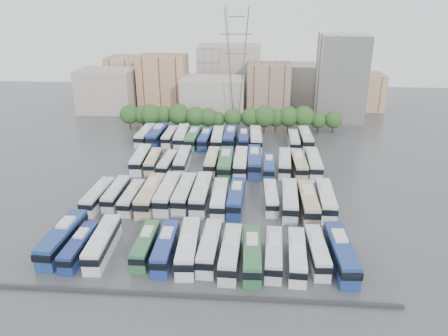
# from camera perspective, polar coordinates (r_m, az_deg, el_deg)

# --- Properties ---
(ground) EXTENTS (220.00, 220.00, 0.00)m
(ground) POSITION_cam_1_polar(r_m,az_deg,el_deg) (88.95, -1.40, -3.18)
(ground) COLOR #424447
(ground) RESTS_ON ground
(parapet) EXTENTS (56.00, 0.50, 0.50)m
(parapet) POSITION_cam_1_polar(r_m,az_deg,el_deg) (60.87, -4.63, -16.33)
(parapet) COLOR #2D2D30
(parapet) RESTS_ON ground
(tree_line) EXTENTS (64.53, 7.61, 8.03)m
(tree_line) POSITION_cam_1_polar(r_m,az_deg,el_deg) (126.93, 0.06, 6.76)
(tree_line) COLOR black
(tree_line) RESTS_ON ground
(city_buildings) EXTENTS (102.00, 35.00, 20.00)m
(city_buildings) POSITION_cam_1_polar(r_m,az_deg,el_deg) (155.60, -1.53, 10.96)
(city_buildings) COLOR #9E998E
(city_buildings) RESTS_ON ground
(apartment_tower) EXTENTS (14.00, 14.00, 26.00)m
(apartment_tower) POSITION_cam_1_polar(r_m,az_deg,el_deg) (142.55, 15.01, 11.30)
(apartment_tower) COLOR silver
(apartment_tower) RESTS_ON ground
(electricity_pylon) EXTENTS (9.00, 6.91, 33.83)m
(electricity_pylon) POSITION_cam_1_polar(r_m,az_deg,el_deg) (131.56, 1.65, 13.67)
(electricity_pylon) COLOR slate
(electricity_pylon) RESTS_ON ground
(bus_r0_s0) EXTENTS (3.44, 13.45, 4.19)m
(bus_r0_s0) POSITION_cam_1_polar(r_m,az_deg,el_deg) (73.83, -20.30, -8.56)
(bus_r0_s0) COLOR navy
(bus_r0_s0) RESTS_ON ground
(bus_r0_s1) EXTENTS (2.58, 11.00, 3.44)m
(bus_r0_s1) POSITION_cam_1_polar(r_m,az_deg,el_deg) (71.50, -18.41, -9.69)
(bus_r0_s1) COLOR navy
(bus_r0_s1) RESTS_ON ground
(bus_r0_s2) EXTENTS (3.30, 12.84, 4.00)m
(bus_r0_s2) POSITION_cam_1_polar(r_m,az_deg,el_deg) (70.97, -15.54, -9.33)
(bus_r0_s2) COLOR silver
(bus_r0_s2) RESTS_ON ground
(bus_r0_s4) EXTENTS (2.46, 11.05, 3.46)m
(bus_r0_s4) POSITION_cam_1_polar(r_m,az_deg,el_deg) (69.48, -10.17, -9.79)
(bus_r0_s4) COLOR #2E6C3F
(bus_r0_s4) RESTS_ON ground
(bus_r0_s5) EXTENTS (2.80, 11.91, 3.72)m
(bus_r0_s5) POSITION_cam_1_polar(r_m,az_deg,el_deg) (68.14, -7.63, -10.19)
(bus_r0_s5) COLOR navy
(bus_r0_s5) RESTS_ON ground
(bus_r0_s6) EXTENTS (3.45, 13.03, 4.05)m
(bus_r0_s6) POSITION_cam_1_polar(r_m,az_deg,el_deg) (67.63, -4.66, -10.16)
(bus_r0_s6) COLOR silver
(bus_r0_s6) RESTS_ON ground
(bus_r0_s7) EXTENTS (2.99, 12.31, 3.84)m
(bus_r0_s7) POSITION_cam_1_polar(r_m,az_deg,el_deg) (67.62, -1.86, -10.20)
(bus_r0_s7) COLOR silver
(bus_r0_s7) RESTS_ON ground
(bus_r0_s8) EXTENTS (3.03, 12.36, 3.86)m
(bus_r0_s8) POSITION_cam_1_polar(r_m,az_deg,el_deg) (66.21, 0.87, -10.95)
(bus_r0_s8) COLOR silver
(bus_r0_s8) RESTS_ON ground
(bus_r0_s9) EXTENTS (2.95, 12.27, 3.83)m
(bus_r0_s9) POSITION_cam_1_polar(r_m,az_deg,el_deg) (65.94, 3.67, -11.17)
(bus_r0_s9) COLOR #2D693E
(bus_r0_s9) RESTS_ON ground
(bus_r0_s10) EXTENTS (2.93, 11.57, 3.60)m
(bus_r0_s10) POSITION_cam_1_polar(r_m,az_deg,el_deg) (66.67, 6.50, -10.98)
(bus_r0_s10) COLOR silver
(bus_r0_s10) RESTS_ON ground
(bus_r0_s11) EXTENTS (3.07, 11.85, 3.69)m
(bus_r0_s11) POSITION_cam_1_polar(r_m,az_deg,el_deg) (66.60, 9.48, -11.16)
(bus_r0_s11) COLOR silver
(bus_r0_s11) RESTS_ON ground
(bus_r0_s12) EXTENTS (2.93, 11.48, 3.57)m
(bus_r0_s12) POSITION_cam_1_polar(r_m,az_deg,el_deg) (68.21, 12.06, -10.56)
(bus_r0_s12) COLOR silver
(bus_r0_s12) RESTS_ON ground
(bus_r0_s13) EXTENTS (3.60, 13.47, 4.19)m
(bus_r0_s13) POSITION_cam_1_polar(r_m,az_deg,el_deg) (68.12, 15.02, -10.61)
(bus_r0_s13) COLOR navy
(bus_r0_s13) RESTS_ON ground
(bus_r1_s0) EXTENTS (3.17, 11.96, 3.72)m
(bus_r1_s0) POSITION_cam_1_polar(r_m,az_deg,el_deg) (86.68, -16.12, -3.49)
(bus_r1_s0) COLOR silver
(bus_r1_s0) RESTS_ON ground
(bus_r1_s1) EXTENTS (2.63, 11.42, 3.57)m
(bus_r1_s1) POSITION_cam_1_polar(r_m,az_deg,el_deg) (86.98, -13.88, -3.21)
(bus_r1_s1) COLOR silver
(bus_r1_s1) RESTS_ON ground
(bus_r1_s2) EXTENTS (2.67, 11.15, 3.48)m
(bus_r1_s2) POSITION_cam_1_polar(r_m,az_deg,el_deg) (84.85, -11.94, -3.73)
(bus_r1_s2) COLOR silver
(bus_r1_s2) RESTS_ON ground
(bus_r1_s3) EXTENTS (3.16, 13.65, 4.27)m
(bus_r1_s3) POSITION_cam_1_polar(r_m,az_deg,el_deg) (84.23, -9.58, -3.45)
(bus_r1_s3) COLOR #C8B589
(bus_r1_s3) RESTS_ON ground
(bus_r1_s4) EXTENTS (3.20, 13.55, 4.23)m
(bus_r1_s4) POSITION_cam_1_polar(r_m,az_deg,el_deg) (84.62, -7.34, -3.20)
(bus_r1_s4) COLOR silver
(bus_r1_s4) RESTS_ON ground
(bus_r1_s5) EXTENTS (3.17, 13.03, 4.07)m
(bus_r1_s5) POSITION_cam_1_polar(r_m,az_deg,el_deg) (84.34, -5.19, -3.26)
(bus_r1_s5) COLOR silver
(bus_r1_s5) RESTS_ON ground
(bus_r1_s6) EXTENTS (3.06, 13.69, 4.29)m
(bus_r1_s6) POSITION_cam_1_polar(r_m,az_deg,el_deg) (83.69, -2.98, -3.32)
(bus_r1_s6) COLOR silver
(bus_r1_s6) RESTS_ON ground
(bus_r1_s7) EXTENTS (2.89, 12.44, 3.89)m
(bus_r1_s7) POSITION_cam_1_polar(r_m,az_deg,el_deg) (82.17, -0.59, -3.95)
(bus_r1_s7) COLOR white
(bus_r1_s7) RESTS_ON ground
(bus_r1_s8) EXTENTS (3.17, 12.60, 3.93)m
(bus_r1_s8) POSITION_cam_1_polar(r_m,az_deg,el_deg) (82.43, 1.61, -3.85)
(bus_r1_s8) COLOR navy
(bus_r1_s8) RESTS_ON ground
(bus_r1_s10) EXTENTS (2.78, 11.24, 3.51)m
(bus_r1_s10) POSITION_cam_1_polar(r_m,az_deg,el_deg) (83.48, 6.11, -3.78)
(bus_r1_s10) COLOR silver
(bus_r1_s10) RESTS_ON ground
(bus_r1_s11) EXTENTS (3.30, 13.04, 4.06)m
(bus_r1_s11) POSITION_cam_1_polar(r_m,az_deg,el_deg) (82.34, 8.56, -4.09)
(bus_r1_s11) COLOR silver
(bus_r1_s11) RESTS_ON ground
(bus_r1_s12) EXTENTS (3.13, 13.32, 4.16)m
(bus_r1_s12) POSITION_cam_1_polar(r_m,az_deg,el_deg) (81.90, 10.92, -4.37)
(bus_r1_s12) COLOR tan
(bus_r1_s12) RESTS_ON ground
(bus_r1_s13) EXTENTS (3.10, 13.02, 4.07)m
(bus_r1_s13) POSITION_cam_1_polar(r_m,az_deg,el_deg) (83.70, 13.12, -3.99)
(bus_r1_s13) COLOR silver
(bus_r1_s13) RESTS_ON ground
(bus_r2_s1) EXTENTS (3.30, 12.68, 3.94)m
(bus_r2_s1) POSITION_cam_1_polar(r_m,az_deg,el_deg) (102.86, -10.83, 1.18)
(bus_r2_s1) COLOR silver
(bus_r2_s1) RESTS_ON ground
(bus_r2_s2) EXTENTS (2.94, 11.34, 3.53)m
(bus_r2_s2) POSITION_cam_1_polar(r_m,az_deg,el_deg) (101.60, -9.22, 0.91)
(bus_r2_s2) COLOR #C2B686
(bus_r2_s2) RESTS_ON ground
(bus_r2_s3) EXTENTS (2.99, 11.25, 3.49)m
(bus_r2_s3) POSITION_cam_1_polar(r_m,az_deg,el_deg) (99.93, -7.36, 0.64)
(bus_r2_s3) COLOR silver
(bus_r2_s3) RESTS_ON ground
(bus_r2_s4) EXTENTS (3.00, 12.34, 3.85)m
(bus_r2_s4) POSITION_cam_1_polar(r_m,az_deg,el_deg) (100.88, -5.43, 1.04)
(bus_r2_s4) COLOR silver
(bus_r2_s4) RESTS_ON ground
(bus_r2_s6) EXTENTS (2.65, 11.99, 3.76)m
(bus_r2_s6) POSITION_cam_1_polar(r_m,az_deg,el_deg) (100.07, -1.60, 0.93)
(bus_r2_s6) COLOR beige
(bus_r2_s6) RESTS_ON ground
(bus_r2_s7) EXTENTS (3.07, 13.58, 4.25)m
(bus_r2_s7) POSITION_cam_1_polar(r_m,az_deg,el_deg) (98.15, 0.22, 0.66)
(bus_r2_s7) COLOR #2F6F42
(bus_r2_s7) RESTS_ON ground
(bus_r2_s8) EXTENTS (2.91, 13.19, 4.14)m
(bus_r2_s8) POSITION_cam_1_polar(r_m,az_deg,el_deg) (98.83, 2.19, 0.76)
(bus_r2_s8) COLOR silver
(bus_r2_s8) RESTS_ON ground
(bus_r2_s9) EXTENTS (3.09, 13.46, 4.21)m
(bus_r2_s9) POSITION_cam_1_polar(r_m,az_deg,el_deg) (99.75, 3.98, 0.95)
(bus_r2_s9) COLOR navy
(bus_r2_s9) RESTS_ON ground
(bus_r2_s10) EXTENTS (2.62, 11.11, 3.47)m
(bus_r2_s10) POSITION_cam_1_polar(r_m,az_deg,el_deg) (97.95, 5.87, 0.25)
(bus_r2_s10) COLOR navy
(bus_r2_s10) RESTS_ON ground
(bus_r2_s11) EXTENTS (3.35, 12.54, 3.90)m
(bus_r2_s11) POSITION_cam_1_polar(r_m,az_deg,el_deg) (99.86, 7.92, 0.71)
(bus_r2_s11) COLOR silver
(bus_r2_s11) RESTS_ON ground
(bus_r2_s12) EXTENTS (3.29, 12.72, 3.96)m
(bus_r2_s12) POSITION_cam_1_polar(r_m,az_deg,el_deg) (99.47, 9.73, 0.53)
(bus_r2_s12) COLOR #C6B288
(bus_r2_s12) RESTS_ON ground
(bus_r2_s13) EXTENTS (2.97, 13.18, 4.13)m
(bus_r2_s13) POSITION_cam_1_polar(r_m,az_deg,el_deg) (100.36, 11.60, 0.64)
(bus_r2_s13) COLOR silver
(bus_r2_s13) RESTS_ON ground
(bus_r3_s0) EXTENTS (3.24, 12.64, 3.93)m
(bus_r3_s0) POSITION_cam_1_polar(r_m,az_deg,el_deg) (119.92, -10.23, 4.26)
(bus_r3_s0) COLOR silver
(bus_r3_s0) RESTS_ON ground
(bus_r3_s1) EXTENTS (3.49, 13.41, 4.17)m
(bus_r3_s1) POSITION_cam_1_polar(r_m,az_deg,el_deg) (119.06, -8.70, 4.29)
(bus_r3_s1) COLOR navy
(bus_r3_s1) RESTS_ON ground
(bus_r3_s2) EXTENTS (2.66, 11.23, 3.51)m
(bus_r3_s2) POSITION_cam_1_polar(r_m,az_deg,el_deg) (118.58, -7.10, 4.14)
(bus_r3_s2) COLOR silver
(bus_r3_s2) RESTS_ON ground
(bus_r3_s3) EXTENTS (3.46, 13.40, 4.17)m
(bus_r3_s3) POSITION_cam_1_polar(r_m,az_deg,el_deg) (117.07, -5.56, 4.13)
(bus_r3_s3) COLOR silver
(bus_r3_s3) RESTS_ON ground
(bus_r3_s4) EXTENTS (3.11, 12.68, 3.96)m
(bus_r3_s4) POSITION_cam_1_polar(r_m,az_deg,el_deg) (115.92, -4.05, 3.95)
(bus_r3_s4) COLOR #307148
(bus_r3_s4) RESTS_ON ground
(bus_r3_s5) EXTENTS (3.03, 11.72, 3.65)m
(bus_r3_s5) POSITION_cam_1_polar(r_m,az_deg,el_deg) (115.62, -2.47, 3.85)
(bus_r3_s5) COLOR navy
(bus_r3_s5) RESTS_ON ground
(bus_r3_s6) EXTENTS (3.19, 13.01, 4.06)m
(bus_r3_s6) POSITION_cam_1_polar(r_m,az_deg,el_deg) (115.21, -0.83, 3.91)
(bus_r3_s6) COLOR silver
(bus_r3_s6) RESTS_ON ground
(bus_r3_s7) EXTENTS (3.30, 13.19, 4.11)m
(bus_r3_s7) POSITION_cam_1_polar(r_m,az_deg,el_deg) (115.91, 0.82, 4.04)
(bus_r3_s7) COLOR navy
(bus_r3_s7) RESTS_ON ground
(bus_r3_s8) EXTENTS (2.89, 11.76, 3.67)m
(bus_r3_s8) POSITION_cam_1_polar(r_m,az_deg,el_deg) (115.53, 2.58, 3.84)
(bus_r3_s8) COLOR navy
(bus_r3_s8) RESTS_ON ground
(bus_r3_s9) EXTENTS (3.43, 13.49, 4.20)m
(bus_r3_s9) POSITION_cam_1_polar(r_m,az_deg,el_deg) (115.08, 4.17, 3.87)
(bus_r3_s9) COLOR silver
(bus_r3_s9) RESTS_ON ground
(bus_r3_s12) EXTENTS (2.65, 11.83, 3.71)m
(bus_r3_s12) POSITION_cam_1_polar(r_m,az_deg,el_deg) (115.20, 9.11, 3.53)
(bus_r3_s12) COLOR silver
(bus_r3_s12) RESTS_ON ground
(bus_r3_s13) EXTENTS (3.14, 12.97, 4.05)m
(bus_r3_s13) POSITION_cam_1_polar(r_m,az_deg,el_deg) (117.23, 10.60, 3.85)
(bus_r3_s13) COLOR silver
(bus_r3_s13) RESTS_ON ground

